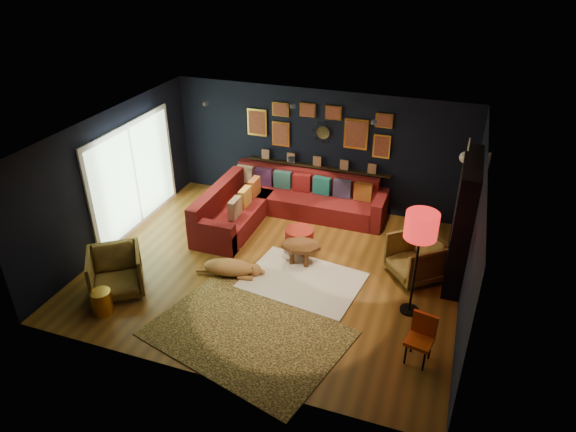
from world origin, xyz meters
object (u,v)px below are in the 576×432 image
(gold_stool, at_px, (102,302))
(floor_lamp, at_px, (421,230))
(orange_chair, at_px, (422,335))
(dog, at_px, (228,265))
(armchair_right, at_px, (417,256))
(pouf, at_px, (299,238))
(coffee_table, at_px, (301,248))
(sectional, at_px, (277,204))
(armchair_left, at_px, (115,270))

(gold_stool, relative_size, floor_lamp, 0.23)
(orange_chair, distance_m, dog, 3.60)
(armchair_right, distance_m, dog, 3.33)
(armchair_right, relative_size, orange_chair, 1.12)
(pouf, xyz_separation_m, orange_chair, (2.56, -2.27, 0.24))
(coffee_table, height_order, armchair_right, armchair_right)
(armchair_right, distance_m, orange_chair, 2.05)
(gold_stool, xyz_separation_m, dog, (1.47, 1.62, 0.01))
(coffee_table, distance_m, gold_stool, 3.54)
(pouf, relative_size, gold_stool, 1.35)
(pouf, relative_size, dog, 0.44)
(sectional, distance_m, pouf, 1.26)
(sectional, height_order, floor_lamp, floor_lamp)
(dog, bearing_deg, sectional, 77.29)
(armchair_right, bearing_deg, armchair_left, -105.26)
(armchair_right, bearing_deg, gold_stool, -99.47)
(armchair_right, xyz_separation_m, floor_lamp, (0.05, -1.00, 1.11))
(coffee_table, distance_m, armchair_left, 3.26)
(pouf, bearing_deg, gold_stool, -129.12)
(pouf, distance_m, dog, 1.58)
(coffee_table, bearing_deg, dog, -143.82)
(gold_stool, bearing_deg, armchair_right, 29.99)
(coffee_table, distance_m, orange_chair, 2.96)
(coffee_table, relative_size, orange_chair, 1.11)
(gold_stool, distance_m, floor_lamp, 5.14)
(orange_chair, bearing_deg, armchair_left, -166.90)
(sectional, bearing_deg, floor_lamp, -35.30)
(sectional, bearing_deg, coffee_table, -55.02)
(coffee_table, xyz_separation_m, armchair_right, (2.05, 0.24, 0.11))
(coffee_table, distance_m, dog, 1.37)
(coffee_table, relative_size, armchair_left, 0.97)
(coffee_table, xyz_separation_m, armchair_left, (-2.67, -1.88, 0.12))
(pouf, xyz_separation_m, armchair_left, (-2.47, -2.37, 0.23))
(pouf, distance_m, gold_stool, 3.76)
(pouf, height_order, gold_stool, gold_stool)
(floor_lamp, bearing_deg, armchair_left, -166.72)
(armchair_right, bearing_deg, orange_chair, -30.68)
(gold_stool, bearing_deg, pouf, 50.88)
(armchair_right, xyz_separation_m, orange_chair, (0.31, -2.02, 0.02))
(coffee_table, relative_size, dog, 0.67)
(orange_chair, xyz_separation_m, dog, (-3.46, 0.97, -0.23))
(orange_chair, bearing_deg, gold_stool, -160.57)
(orange_chair, relative_size, dog, 0.61)
(coffee_table, height_order, pouf, coffee_table)
(pouf, bearing_deg, orange_chair, -41.57)
(coffee_table, height_order, orange_chair, orange_chair)
(armchair_left, bearing_deg, sectional, 27.41)
(armchair_left, bearing_deg, floor_lamp, -22.92)
(armchair_left, height_order, armchair_right, armchair_left)
(coffee_table, distance_m, floor_lamp, 2.54)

